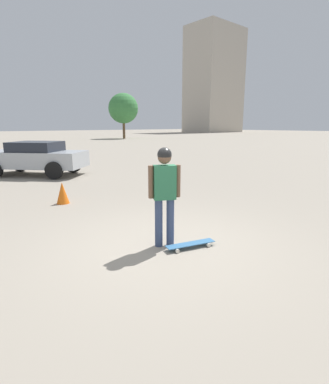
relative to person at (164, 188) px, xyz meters
The scene contains 7 objects.
ground_plane 1.06m from the person, ahead, with size 220.00×220.00×0.00m, color gray.
person is the anchor object (origin of this frame).
skateboard 1.10m from the person, 126.12° to the left, with size 0.92×0.44×0.08m.
car_parked_near 9.48m from the person, 95.52° to the right, with size 4.08×4.29×1.42m.
building_block_distant 88.73m from the person, 140.46° to the right, with size 15.28×10.72×28.83m.
tree_distant 43.69m from the person, 122.60° to the right, with size 4.60×4.60×6.91m.
traffic_cone 4.13m from the person, 87.59° to the right, with size 0.34×0.34×0.59m.
Camera 1 is at (3.29, 3.78, 2.11)m, focal length 28.00 mm.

